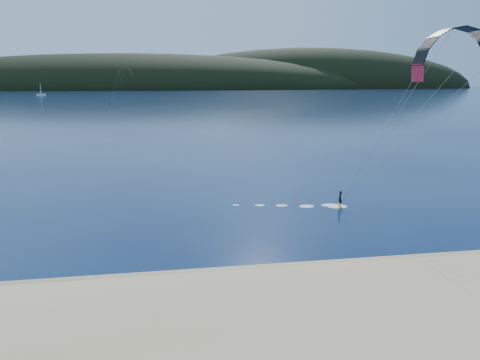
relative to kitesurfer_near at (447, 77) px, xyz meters
name	(u,v)px	position (x,y,z in m)	size (l,w,h in m)	color
ground	(203,315)	(-22.45, -14.35, -12.52)	(1800.00, 1800.00, 0.00)	#071439
wet_sand	(197,277)	(-22.45, -9.85, -12.47)	(220.00, 2.50, 0.10)	#977E58
headland	(169,89)	(-21.81, 730.93, -12.52)	(1200.00, 310.00, 140.00)	black
kitesurfer_near	(447,77)	(0.00, 0.00, 0.00)	(22.46, 7.23, 15.79)	gold
kitesurfer_far	(124,75)	(-44.81, 193.02, 2.80)	(12.64, 5.61, 17.83)	gold
sailboat	(41,94)	(-135.65, 385.31, -11.69)	(8.09, 5.06, 11.28)	white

